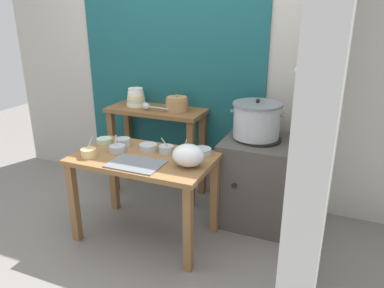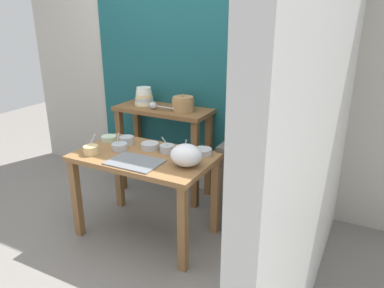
% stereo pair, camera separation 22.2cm
% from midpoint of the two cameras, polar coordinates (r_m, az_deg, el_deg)
% --- Properties ---
extents(ground_plane, '(9.00, 9.00, 0.00)m').
position_cam_midpoint_polar(ground_plane, '(3.25, -10.69, -14.16)').
color(ground_plane, gray).
extents(wall_back, '(4.40, 0.12, 2.60)m').
position_cam_midpoint_polar(wall_back, '(3.65, -1.34, 12.10)').
color(wall_back, '#B2ADA3').
rests_on(wall_back, ground).
extents(wall_right, '(0.30, 3.20, 2.60)m').
position_cam_midpoint_polar(wall_right, '(2.46, 18.71, 7.15)').
color(wall_right, white).
rests_on(wall_right, ground).
extents(prep_table, '(1.10, 0.66, 0.72)m').
position_cam_midpoint_polar(prep_table, '(2.99, -9.47, -3.85)').
color(prep_table, olive).
rests_on(prep_table, ground).
extents(back_shelf_table, '(0.96, 0.40, 0.90)m').
position_cam_midpoint_polar(back_shelf_table, '(3.69, -7.17, 2.08)').
color(back_shelf_table, brown).
rests_on(back_shelf_table, ground).
extents(stove_block, '(0.60, 0.61, 0.78)m').
position_cam_midpoint_polar(stove_block, '(3.31, 8.07, -5.61)').
color(stove_block, '#4C4742').
rests_on(stove_block, ground).
extents(steamer_pot, '(0.46, 0.41, 0.33)m').
position_cam_midpoint_polar(steamer_pot, '(3.15, 7.94, 3.65)').
color(steamer_pot, '#B7BABF').
rests_on(steamer_pot, stove_block).
extents(clay_pot, '(0.21, 0.21, 0.16)m').
position_cam_midpoint_polar(clay_pot, '(3.51, -4.16, 6.12)').
color(clay_pot, '#A37A4C').
rests_on(clay_pot, back_shelf_table).
extents(bowl_stack_enamel, '(0.19, 0.19, 0.18)m').
position_cam_midpoint_polar(bowl_stack_enamel, '(3.75, -10.31, 6.97)').
color(bowl_stack_enamel, beige).
rests_on(bowl_stack_enamel, back_shelf_table).
extents(ladle, '(0.31, 0.07, 0.07)m').
position_cam_midpoint_polar(ladle, '(3.58, -8.64, 5.70)').
color(ladle, '#B7BABF').
rests_on(ladle, back_shelf_table).
extents(serving_tray, '(0.40, 0.28, 0.01)m').
position_cam_midpoint_polar(serving_tray, '(2.80, -10.92, -3.06)').
color(serving_tray, slate).
rests_on(serving_tray, prep_table).
extents(plastic_bag, '(0.24, 0.22, 0.17)m').
position_cam_midpoint_polar(plastic_bag, '(2.70, -2.93, -1.79)').
color(plastic_bag, white).
rests_on(plastic_bag, prep_table).
extents(prep_bowl_0, '(0.15, 0.15, 0.05)m').
position_cam_midpoint_polar(prep_bowl_0, '(2.94, -0.62, -1.12)').
color(prep_bowl_0, '#B7BABF').
rests_on(prep_bowl_0, prep_table).
extents(prep_bowl_1, '(0.14, 0.14, 0.05)m').
position_cam_midpoint_polar(prep_bowl_1, '(3.05, -8.84, -0.49)').
color(prep_bowl_1, '#B7BABF').
rests_on(prep_bowl_1, prep_table).
extents(prep_bowl_2, '(0.13, 0.13, 0.04)m').
position_cam_midpoint_polar(prep_bowl_2, '(3.29, -15.23, 0.50)').
color(prep_bowl_2, '#B7D1AD').
rests_on(prep_bowl_2, prep_table).
extents(prep_bowl_3, '(0.12, 0.12, 0.07)m').
position_cam_midpoint_polar(prep_bowl_3, '(3.19, -12.50, 0.30)').
color(prep_bowl_3, '#B7BABF').
rests_on(prep_bowl_3, prep_table).
extents(prep_bowl_4, '(0.11, 0.11, 0.14)m').
position_cam_midpoint_polar(prep_bowl_4, '(2.89, -3.57, -1.27)').
color(prep_bowl_4, '#B7BABF').
rests_on(prep_bowl_4, prep_table).
extents(prep_bowl_5, '(0.12, 0.12, 0.16)m').
position_cam_midpoint_polar(prep_bowl_5, '(3.02, -17.67, -1.29)').
color(prep_bowl_5, '#E5C684').
rests_on(prep_bowl_5, prep_table).
extents(prep_bowl_6, '(0.13, 0.13, 0.14)m').
position_cam_midpoint_polar(prep_bowl_6, '(3.07, -13.49, -0.70)').
color(prep_bowl_6, '#B7BABF').
rests_on(prep_bowl_6, prep_table).
extents(prep_bowl_7, '(0.12, 0.12, 0.14)m').
position_cam_midpoint_polar(prep_bowl_7, '(2.97, -6.11, -0.82)').
color(prep_bowl_7, '#B7BABF').
rests_on(prep_bowl_7, prep_table).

